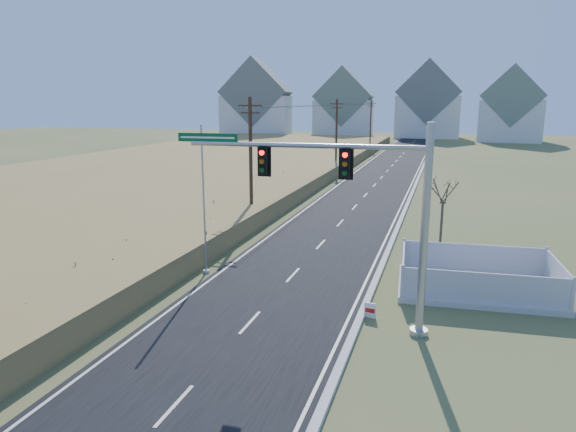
% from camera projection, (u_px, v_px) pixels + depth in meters
% --- Properties ---
extents(ground, '(260.00, 260.00, 0.00)m').
position_uv_depth(ground, '(267.00, 305.00, 22.35)').
color(ground, '#4C5428').
rests_on(ground, ground).
extents(road, '(8.00, 180.00, 0.06)m').
position_uv_depth(road, '(391.00, 167.00, 68.97)').
color(road, black).
rests_on(road, ground).
extents(curb, '(0.30, 180.00, 0.18)m').
position_uv_depth(curb, '(423.00, 168.00, 67.76)').
color(curb, '#B2AFA8').
rests_on(curb, ground).
extents(reed_marsh, '(38.00, 110.00, 1.30)m').
position_uv_depth(reed_marsh, '(195.00, 165.00, 66.43)').
color(reed_marsh, olive).
rests_on(reed_marsh, ground).
extents(utility_pole_near, '(1.80, 0.26, 9.00)m').
position_uv_depth(utility_pole_near, '(251.00, 158.00, 37.19)').
color(utility_pole_near, '#422D1E').
rests_on(utility_pole_near, ground).
extents(utility_pole_mid, '(1.80, 0.26, 9.00)m').
position_uv_depth(utility_pole_mid, '(336.00, 134.00, 65.16)').
color(utility_pole_mid, '#422D1E').
rests_on(utility_pole_mid, ground).
extents(utility_pole_far, '(1.80, 0.26, 9.00)m').
position_uv_depth(utility_pole_far, '(371.00, 124.00, 93.13)').
color(utility_pole_far, '#422D1E').
rests_on(utility_pole_far, ground).
extents(condo_nw, '(17.69, 13.38, 19.05)m').
position_uv_depth(condo_nw, '(256.00, 106.00, 124.87)').
color(condo_nw, silver).
rests_on(condo_nw, ground).
extents(condo_nnw, '(14.93, 11.17, 17.03)m').
position_uv_depth(condo_nnw, '(344.00, 109.00, 126.73)').
color(condo_nnw, silver).
rests_on(condo_nnw, ground).
extents(condo_n, '(15.27, 10.20, 18.54)m').
position_uv_depth(condo_n, '(428.00, 106.00, 124.54)').
color(condo_n, silver).
rests_on(condo_n, ground).
extents(condo_ne, '(14.12, 10.51, 16.52)m').
position_uv_depth(condo_ne, '(511.00, 110.00, 112.06)').
color(condo_ne, silver).
rests_on(condo_ne, ground).
extents(traffic_signal_mast, '(10.03, 0.75, 7.98)m').
position_uv_depth(traffic_signal_mast, '(372.00, 208.00, 18.98)').
color(traffic_signal_mast, '#9EA0A5').
rests_on(traffic_signal_mast, ground).
extents(fence_enclosure, '(7.44, 5.32, 1.64)m').
position_uv_depth(fence_enclosure, '(477.00, 285.00, 24.00)').
color(fence_enclosure, '#B7B5AD').
rests_on(fence_enclosure, ground).
extents(open_sign, '(0.51, 0.13, 0.63)m').
position_uv_depth(open_sign, '(370.00, 310.00, 20.97)').
color(open_sign, white).
rests_on(open_sign, ground).
extents(flagpole, '(0.34, 0.34, 7.60)m').
position_uv_depth(flagpole, '(204.00, 216.00, 25.91)').
color(flagpole, '#B7B5AD').
rests_on(flagpole, ground).
extents(bare_tree, '(1.78, 1.78, 4.73)m').
position_uv_depth(bare_tree, '(444.00, 190.00, 28.94)').
color(bare_tree, '#4C3F33').
rests_on(bare_tree, ground).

